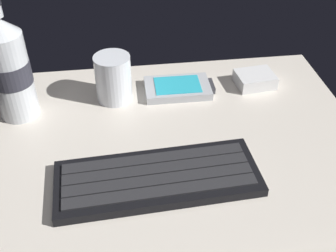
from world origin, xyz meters
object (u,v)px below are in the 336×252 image
(juice_cup, at_px, (114,80))
(charger_block, at_px, (255,79))
(keyboard, at_px, (158,178))
(handheld_device, at_px, (178,88))
(water_bottle, at_px, (9,68))

(juice_cup, bearing_deg, charger_block, 2.04)
(keyboard, bearing_deg, juice_cup, 103.64)
(keyboard, xyz_separation_m, charger_block, (0.21, 0.23, 0.00))
(handheld_device, bearing_deg, water_bottle, -173.77)
(handheld_device, distance_m, charger_block, 0.15)
(handheld_device, height_order, juice_cup, juice_cup)
(handheld_device, bearing_deg, juice_cup, -176.83)
(keyboard, xyz_separation_m, water_bottle, (-0.22, 0.20, 0.08))
(handheld_device, distance_m, water_bottle, 0.30)
(juice_cup, bearing_deg, keyboard, -76.36)
(handheld_device, xyz_separation_m, water_bottle, (-0.28, -0.03, 0.08))
(juice_cup, relative_size, charger_block, 1.21)
(water_bottle, bearing_deg, keyboard, -41.93)
(handheld_device, bearing_deg, charger_block, 1.13)
(handheld_device, height_order, charger_block, charger_block)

